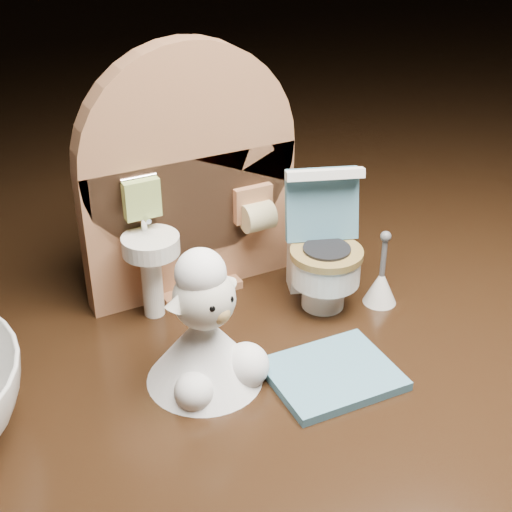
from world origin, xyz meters
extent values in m
cube|color=black|center=(0.00, 0.00, -0.05)|extent=(2.50, 2.50, 0.10)
cube|color=#A56D48|center=(0.00, 0.07, 0.04)|extent=(0.13, 0.02, 0.09)
cylinder|color=#A56D48|center=(0.00, 0.07, 0.09)|extent=(0.13, 0.02, 0.13)
cube|color=#A56D48|center=(0.00, 0.07, 0.00)|extent=(0.05, 0.04, 0.01)
cylinder|color=white|center=(-0.03, 0.05, 0.02)|extent=(0.01, 0.01, 0.04)
cylinder|color=white|center=(-0.03, 0.04, 0.05)|extent=(0.03, 0.03, 0.01)
cylinder|color=silver|center=(-0.03, 0.05, 0.06)|extent=(0.00, 0.00, 0.01)
cube|color=#A3BC60|center=(-0.03, 0.05, 0.07)|extent=(0.02, 0.01, 0.02)
cube|color=#A56D48|center=(0.04, 0.06, 0.05)|extent=(0.02, 0.01, 0.02)
cylinder|color=#CCBE8A|center=(0.04, 0.05, 0.05)|extent=(0.02, 0.02, 0.02)
cylinder|color=white|center=(0.06, 0.01, 0.01)|extent=(0.03, 0.03, 0.02)
cylinder|color=white|center=(0.06, 0.01, 0.03)|extent=(0.04, 0.04, 0.02)
cylinder|color=olive|center=(0.06, 0.01, 0.04)|extent=(0.04, 0.04, 0.00)
cube|color=white|center=(0.07, 0.03, 0.03)|extent=(0.04, 0.03, 0.05)
cube|color=teal|center=(0.06, 0.02, 0.06)|extent=(0.04, 0.03, 0.04)
cube|color=white|center=(0.06, 0.02, 0.08)|extent=(0.04, 0.02, 0.01)
cylinder|color=#96C633|center=(0.07, 0.03, 0.06)|extent=(0.01, 0.01, 0.01)
cube|color=teal|center=(0.03, -0.05, 0.00)|extent=(0.06, 0.05, 0.00)
cone|color=white|center=(0.09, 0.00, 0.01)|extent=(0.02, 0.02, 0.02)
cylinder|color=#59595B|center=(0.09, 0.00, 0.03)|extent=(0.00, 0.00, 0.03)
sphere|color=#59595B|center=(0.09, 0.00, 0.04)|extent=(0.01, 0.01, 0.01)
cone|color=white|center=(-0.03, -0.02, 0.02)|extent=(0.06, 0.06, 0.04)
sphere|color=white|center=(-0.01, -0.03, 0.01)|extent=(0.02, 0.02, 0.02)
sphere|color=white|center=(-0.04, -0.04, 0.01)|extent=(0.02, 0.02, 0.02)
sphere|color=beige|center=(-0.03, -0.02, 0.05)|extent=(0.03, 0.03, 0.03)
sphere|color=tan|center=(-0.03, -0.03, 0.05)|extent=(0.01, 0.01, 0.01)
sphere|color=white|center=(-0.03, -0.02, 0.06)|extent=(0.02, 0.02, 0.02)
cone|color=beige|center=(-0.04, -0.02, 0.05)|extent=(0.02, 0.01, 0.01)
cone|color=beige|center=(-0.02, -0.02, 0.05)|extent=(0.02, 0.01, 0.01)
sphere|color=black|center=(-0.03, -0.04, 0.05)|extent=(0.00, 0.00, 0.00)
sphere|color=black|center=(-0.02, -0.03, 0.05)|extent=(0.00, 0.00, 0.00)
camera|label=1|loc=(-0.14, -0.29, 0.23)|focal=50.00mm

